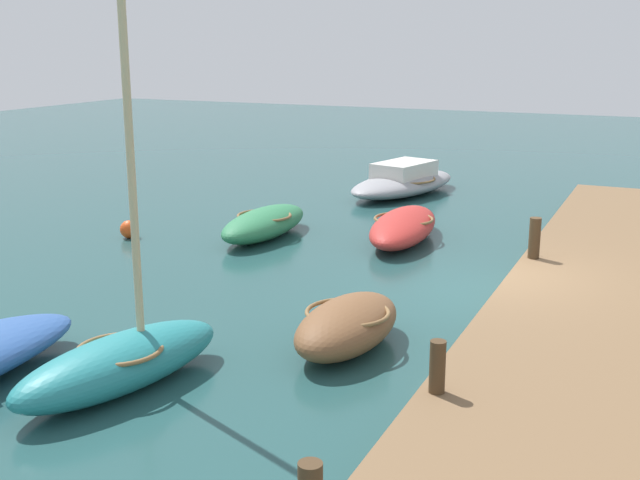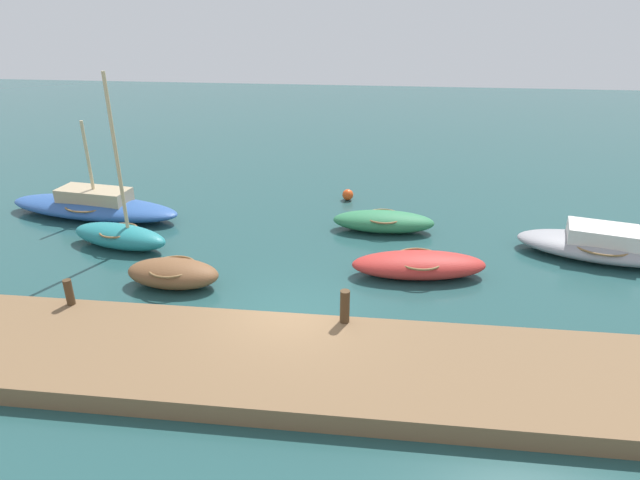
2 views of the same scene
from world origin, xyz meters
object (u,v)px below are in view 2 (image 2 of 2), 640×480
at_px(rowboat_red, 419,265).
at_px(dinghy_brown, 173,273).
at_px(mooring_post_mid_east, 345,306).
at_px(sailboat_blue, 94,206).
at_px(marker_buoy, 348,195).
at_px(motorboat_grey, 600,245).
at_px(rowboat_green, 383,221).
at_px(rowboat_teal, 120,235).
at_px(mooring_post_mid_west, 69,292).

relative_size(rowboat_red, dinghy_brown, 1.50).
xyz_separation_m(rowboat_red, mooring_post_mid_east, (-2.04, -3.62, 0.54)).
height_order(sailboat_blue, marker_buoy, sailboat_blue).
distance_m(sailboat_blue, marker_buoy, 10.28).
xyz_separation_m(motorboat_grey, dinghy_brown, (-13.38, -3.54, -0.01)).
relative_size(sailboat_blue, mooring_post_mid_east, 8.33).
bearing_deg(rowboat_green, marker_buoy, 115.98).
height_order(dinghy_brown, mooring_post_mid_east, mooring_post_mid_east).
distance_m(rowboat_teal, motorboat_grey, 16.24).
xyz_separation_m(rowboat_red, sailboat_blue, (-12.48, 3.55, 0.07)).
height_order(sailboat_blue, dinghy_brown, sailboat_blue).
relative_size(rowboat_green, motorboat_grey, 0.67).
distance_m(motorboat_grey, marker_buoy, 9.83).
bearing_deg(sailboat_blue, rowboat_green, 6.73).
bearing_deg(mooring_post_mid_west, motorboat_grey, 20.19).
height_order(sailboat_blue, mooring_post_mid_east, sailboat_blue).
distance_m(rowboat_green, mooring_post_mid_east, 7.14).
xyz_separation_m(sailboat_blue, motorboat_grey, (18.51, -1.51, -0.02)).
bearing_deg(mooring_post_mid_east, rowboat_red, 60.64).
height_order(rowboat_red, mooring_post_mid_east, mooring_post_mid_east).
bearing_deg(marker_buoy, motorboat_grey, -27.78).
height_order(rowboat_teal, marker_buoy, rowboat_teal).
distance_m(motorboat_grey, mooring_post_mid_west, 16.40).
bearing_deg(rowboat_teal, rowboat_green, 28.52).
bearing_deg(rowboat_red, dinghy_brown, -174.83).
xyz_separation_m(sailboat_blue, rowboat_teal, (2.30, -2.60, 0.01)).
xyz_separation_m(rowboat_green, dinghy_brown, (-6.22, -4.94, 0.04)).
xyz_separation_m(rowboat_red, mooring_post_mid_west, (-9.36, -3.62, 0.46)).
bearing_deg(rowboat_red, sailboat_blue, 157.76).
bearing_deg(rowboat_green, sailboat_blue, 179.63).
distance_m(rowboat_teal, dinghy_brown, 3.74).
bearing_deg(marker_buoy, rowboat_teal, -142.91).
bearing_deg(mooring_post_mid_east, rowboat_green, 82.67).
relative_size(rowboat_red, motorboat_grey, 0.78).
relative_size(motorboat_grey, mooring_post_mid_east, 6.23).
bearing_deg(rowboat_red, mooring_post_mid_east, -125.73).
height_order(rowboat_green, motorboat_grey, motorboat_grey).
bearing_deg(dinghy_brown, rowboat_red, 13.84).
height_order(rowboat_red, dinghy_brown, dinghy_brown).
xyz_separation_m(rowboat_green, marker_buoy, (-1.54, 3.18, -0.15)).
bearing_deg(marker_buoy, rowboat_red, -68.07).
height_order(rowboat_green, marker_buoy, rowboat_green).
bearing_deg(dinghy_brown, motorboat_grey, 17.12).
relative_size(motorboat_grey, marker_buoy, 11.76).
bearing_deg(dinghy_brown, mooring_post_mid_west, -131.18).
distance_m(sailboat_blue, dinghy_brown, 7.20).
xyz_separation_m(rowboat_teal, mooring_post_mid_west, (0.82, -4.57, 0.37)).
bearing_deg(sailboat_blue, motorboat_grey, 2.62).
distance_m(rowboat_red, sailboat_blue, 12.97).
bearing_deg(rowboat_teal, sailboat_blue, 144.59).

